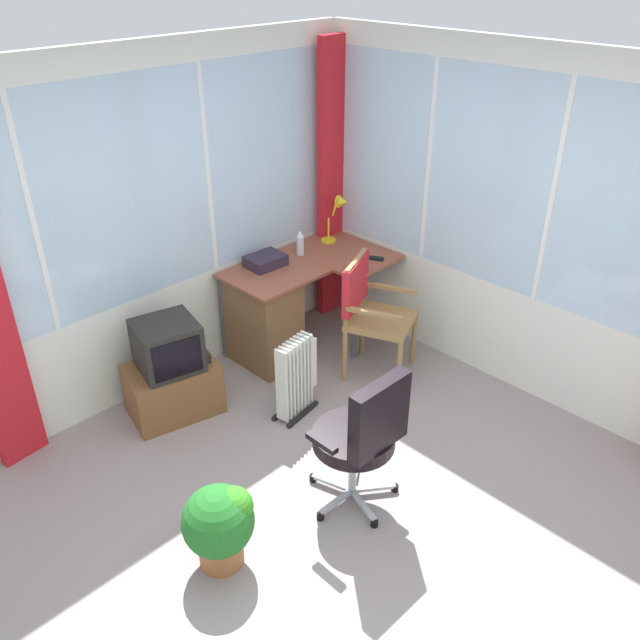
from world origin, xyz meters
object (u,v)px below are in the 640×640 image
at_px(desk_lamp, 339,211).
at_px(office_chair, 364,432).
at_px(paper_tray, 265,261).
at_px(wooden_armchair, 366,302).
at_px(spray_bottle, 300,243).
at_px(space_heater, 297,376).
at_px(desk, 269,314).
at_px(tv_remote, 374,258).
at_px(tv_on_stand, 172,374).
at_px(potted_plant, 220,523).

bearing_deg(desk_lamp, office_chair, -132.83).
xyz_separation_m(paper_tray, wooden_armchair, (0.32, -0.81, -0.19)).
xyz_separation_m(spray_bottle, space_heater, (-0.80, -0.79, -0.56)).
xyz_separation_m(desk_lamp, office_chair, (-1.59, -1.71, -0.48)).
height_order(spray_bottle, wooden_armchair, spray_bottle).
relative_size(desk, space_heater, 2.17).
bearing_deg(tv_remote, desk_lamp, 53.37).
bearing_deg(wooden_armchair, desk_lamp, 57.78).
height_order(wooden_armchair, space_heater, wooden_armchair).
relative_size(desk_lamp, office_chair, 0.43).
height_order(wooden_armchair, tv_on_stand, wooden_armchair).
bearing_deg(paper_tray, office_chair, -114.16).
bearing_deg(desk_lamp, tv_on_stand, -176.36).
xyz_separation_m(tv_remote, spray_bottle, (-0.36, 0.51, 0.09)).
relative_size(tv_remote, paper_tray, 0.50).
distance_m(tv_remote, office_chair, 1.96).
bearing_deg(potted_plant, paper_tray, 42.24).
distance_m(tv_remote, tv_on_stand, 1.88).
distance_m(desk_lamp, tv_remote, 0.55).
height_order(spray_bottle, office_chair, spray_bottle).
relative_size(space_heater, potted_plant, 1.21).
bearing_deg(space_heater, desk_lamp, 31.77).
distance_m(desk, office_chair, 1.78).
height_order(desk_lamp, office_chair, desk_lamp).
bearing_deg(potted_plant, office_chair, -16.09).
relative_size(tv_remote, space_heater, 0.24).
bearing_deg(tv_remote, wooden_armchair, -173.21).
bearing_deg(tv_remote, potted_plant, 174.87).
bearing_deg(desk, wooden_armchair, -57.83).
distance_m(paper_tray, wooden_armchair, 0.89).
relative_size(spray_bottle, office_chair, 0.22).
distance_m(desk_lamp, space_heater, 1.62).
xyz_separation_m(desk_lamp, space_heater, (-1.24, -0.77, -0.73)).
height_order(spray_bottle, paper_tray, spray_bottle).
bearing_deg(office_chair, tv_remote, 39.21).
xyz_separation_m(desk, paper_tray, (0.10, 0.14, 0.40)).
bearing_deg(wooden_armchair, paper_tray, 111.45).
bearing_deg(office_chair, wooden_armchair, 40.83).
relative_size(wooden_armchair, space_heater, 1.56).
bearing_deg(spray_bottle, tv_on_stand, -174.29).
bearing_deg(office_chair, potted_plant, 163.91).
bearing_deg(potted_plant, space_heater, 29.38).
xyz_separation_m(paper_tray, potted_plant, (-1.68, -1.52, -0.52)).
xyz_separation_m(tv_remote, tv_on_stand, (-1.80, 0.36, -0.45)).
bearing_deg(desk_lamp, tv_remote, -99.24).
bearing_deg(space_heater, paper_tray, 61.77).
bearing_deg(tv_remote, space_heater, 166.40).
distance_m(spray_bottle, office_chair, 2.10).
height_order(desk, space_heater, desk).
distance_m(desk_lamp, office_chair, 2.38).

